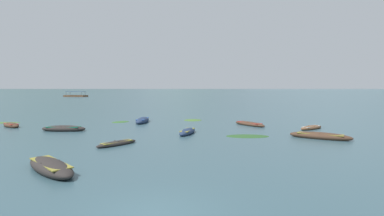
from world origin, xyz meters
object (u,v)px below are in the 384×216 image
at_px(rowboat_1, 188,132).
at_px(rowboat_3, 118,143).
at_px(rowboat_4, 52,167).
at_px(rowboat_0, 251,124).
at_px(ferry_0, 77,96).
at_px(rowboat_2, 13,125).
at_px(rowboat_10, 144,120).
at_px(rowboat_8, 65,129).
at_px(rowboat_7, 312,128).
at_px(rowboat_6, 321,136).

bearing_deg(rowboat_1, rowboat_3, -133.97).
bearing_deg(rowboat_4, rowboat_0, 53.00).
height_order(rowboat_1, ferry_0, ferry_0).
bearing_deg(rowboat_2, rowboat_10, 17.01).
height_order(rowboat_3, ferry_0, ferry_0).
bearing_deg(rowboat_2, ferry_0, 108.42).
height_order(rowboat_0, rowboat_3, rowboat_0).
xyz_separation_m(rowboat_0, rowboat_4, (-12.75, -16.92, 0.06)).
bearing_deg(rowboat_8, rowboat_7, 2.89).
height_order(rowboat_2, ferry_0, ferry_0).
bearing_deg(rowboat_4, rowboat_7, 38.03).
distance_m(rowboat_1, rowboat_3, 6.89).
xyz_separation_m(rowboat_6, rowboat_10, (-15.64, 10.62, 0.03)).
height_order(rowboat_6, rowboat_10, rowboat_10).
relative_size(rowboat_1, rowboat_6, 0.78).
height_order(rowboat_7, rowboat_8, rowboat_8).
distance_m(rowboat_3, rowboat_7, 18.38).
xyz_separation_m(rowboat_0, rowboat_10, (-11.72, 2.62, 0.07)).
relative_size(rowboat_3, rowboat_8, 0.72).
height_order(rowboat_4, rowboat_6, rowboat_4).
distance_m(rowboat_2, rowboat_8, 7.02).
bearing_deg(rowboat_1, rowboat_10, 122.50).
xyz_separation_m(rowboat_0, rowboat_8, (-17.85, -3.92, 0.04)).
xyz_separation_m(rowboat_1, rowboat_10, (-5.26, 8.26, 0.05)).
xyz_separation_m(rowboat_0, rowboat_1, (-6.46, -5.64, 0.02)).
bearing_deg(rowboat_7, rowboat_10, 162.57).
xyz_separation_m(rowboat_0, rowboat_3, (-11.25, -10.60, -0.03)).
bearing_deg(rowboat_1, rowboat_4, -119.15).
relative_size(rowboat_0, rowboat_6, 0.91).
distance_m(rowboat_4, rowboat_7, 23.02).
xyz_separation_m(rowboat_7, rowboat_8, (-23.22, -1.17, 0.06)).
distance_m(rowboat_2, rowboat_7, 29.75).
bearing_deg(ferry_0, rowboat_2, -71.58).
distance_m(rowboat_0, rowboat_1, 8.58).
bearing_deg(rowboat_7, rowboat_2, 177.10).
bearing_deg(rowboat_6, rowboat_3, -170.26).
bearing_deg(rowboat_1, rowboat_7, 13.74).
relative_size(rowboat_0, rowboat_10, 0.94).
relative_size(rowboat_6, ferry_0, 0.43).
xyz_separation_m(rowboat_6, rowboat_8, (-21.77, 4.08, 0.00)).
bearing_deg(rowboat_3, rowboat_6, 9.74).
bearing_deg(ferry_0, rowboat_3, -66.99).
bearing_deg(rowboat_0, rowboat_6, -63.89).
bearing_deg(rowboat_6, rowboat_10, 145.83).
xyz_separation_m(rowboat_4, rowboat_6, (16.67, 8.93, -0.02)).
height_order(rowboat_1, rowboat_3, rowboat_1).
relative_size(rowboat_2, rowboat_7, 0.92).
bearing_deg(rowboat_8, rowboat_0, 12.39).
distance_m(rowboat_3, rowboat_6, 15.39).
relative_size(rowboat_1, rowboat_3, 1.21).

